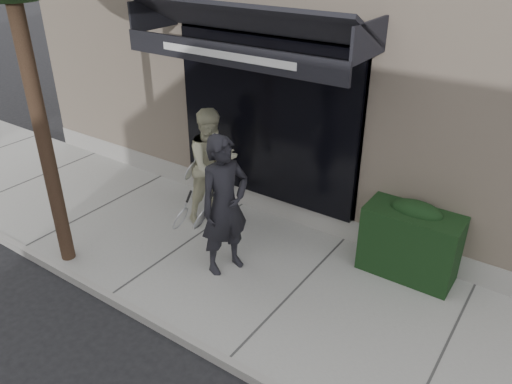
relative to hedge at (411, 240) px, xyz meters
The scene contains 7 objects.
ground 1.79m from the hedge, 131.35° to the right, with size 80.00×80.00×0.00m, color black.
sidewalk 1.77m from the hedge, 131.35° to the right, with size 20.00×3.00×0.12m, color gray.
curb 3.07m from the hedge, 111.45° to the right, with size 20.00×0.10×0.14m, color gray.
building_facade 4.39m from the hedge, 106.65° to the left, with size 14.30×8.04×5.64m.
hedge is the anchor object (origin of this frame).
pedestrian_front 2.65m from the hedge, 147.62° to the right, with size 0.90×1.01×2.04m.
pedestrian_back 3.28m from the hedge, behind, with size 0.95×1.09×1.92m.
Camera 1 is at (2.62, -4.76, 4.51)m, focal length 35.00 mm.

